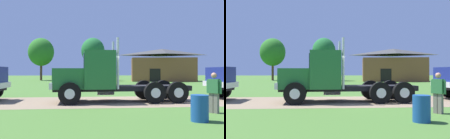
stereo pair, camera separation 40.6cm
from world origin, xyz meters
The scene contains 8 objects.
ground_plane centered at (0.00, 0.00, 0.00)m, with size 200.00×200.00×0.00m, color #446E2C.
dirt_track centered at (0.00, 0.00, 0.00)m, with size 120.00×5.16×0.01m, color #877158.
truck_foreground_white centered at (-0.80, -0.16, 1.30)m, with size 7.75×2.84×3.48m.
visitor_standing_near centered at (3.55, -4.25, 0.88)m, with size 0.46×0.51×1.64m.
steel_barrel centered at (2.21, -5.80, 0.45)m, with size 0.58×0.58×0.89m, color #19478C.
shed_building centered at (11.60, 28.79, 2.79)m, with size 12.18×7.53×5.80m.
tree_left centered at (-10.84, 34.68, 5.53)m, with size 4.95×4.95×8.28m.
tree_mid centered at (-0.78, 32.14, 5.65)m, with size 4.40×4.40×8.10m.
Camera 1 is at (-1.49, -13.63, 1.67)m, focal length 38.83 mm.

